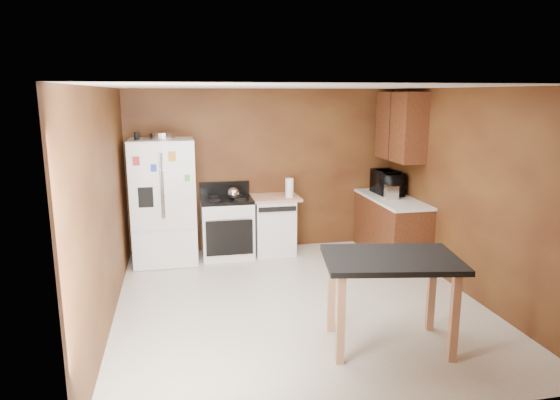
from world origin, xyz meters
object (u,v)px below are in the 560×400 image
object	(u,v)px
roasting_pan	(162,136)
paper_towel	(289,188)
microwave	(387,183)
kettle	(233,193)
island	(391,271)
gas_range	(227,226)
dishwasher	(274,224)
toaster	(391,192)
green_canister	(290,192)
pen_cup	(137,136)
refrigerator	(164,202)

from	to	relation	value
roasting_pan	paper_towel	size ratio (longest dim) A/B	1.30
paper_towel	microwave	xyz separation A→B (m)	(1.53, -0.12, 0.03)
microwave	kettle	bearing A→B (deg)	85.76
paper_towel	microwave	distance (m)	1.53
kettle	island	bearing A→B (deg)	-68.63
roasting_pan	gas_range	xyz separation A→B (m)	(0.89, 0.05, -1.38)
gas_range	island	bearing A→B (deg)	-67.78
kettle	dishwasher	size ratio (longest dim) A/B	0.20
roasting_pan	toaster	xyz separation A→B (m)	(3.28, -0.47, -0.84)
gas_range	island	xyz separation A→B (m)	(1.26, -3.08, 0.31)
green_canister	toaster	bearing A→B (deg)	-21.75
roasting_pan	toaster	size ratio (longest dim) A/B	1.32
green_canister	microwave	bearing A→B (deg)	-9.18
kettle	microwave	size ratio (longest dim) A/B	0.30
pen_cup	island	bearing A→B (deg)	-49.95
pen_cup	dishwasher	size ratio (longest dim) A/B	0.12
refrigerator	island	world-z (taller)	refrigerator
pen_cup	island	distance (m)	4.01
toaster	island	bearing A→B (deg)	-103.44
toaster	island	distance (m)	2.81
pen_cup	paper_towel	distance (m)	2.33
microwave	green_canister	bearing A→B (deg)	78.82
paper_towel	island	bearing A→B (deg)	-84.11
paper_towel	gas_range	bearing A→B (deg)	175.58
paper_towel	refrigerator	bearing A→B (deg)	179.61
kettle	gas_range	bearing A→B (deg)	132.34
microwave	refrigerator	bearing A→B (deg)	85.71
pen_cup	toaster	xyz separation A→B (m)	(3.62, -0.39, -0.85)
refrigerator	island	bearing A→B (deg)	-54.31
pen_cup	gas_range	size ratio (longest dim) A/B	0.10
kettle	dishwasher	bearing A→B (deg)	11.49
pen_cup	gas_range	distance (m)	1.86
pen_cup	refrigerator	world-z (taller)	pen_cup
pen_cup	dishwasher	xyz separation A→B (m)	(1.95, 0.15, -1.40)
kettle	roasting_pan	bearing A→B (deg)	176.87
pen_cup	green_canister	xyz separation A→B (m)	(2.22, 0.17, -0.91)
pen_cup	microwave	xyz separation A→B (m)	(3.70, -0.07, -0.79)
green_canister	dishwasher	distance (m)	0.56
dishwasher	island	xyz separation A→B (m)	(0.54, -3.10, 0.32)
paper_towel	dishwasher	size ratio (longest dim) A/B	0.32
gas_range	green_canister	bearing A→B (deg)	2.53
toaster	dishwasher	xyz separation A→B (m)	(-1.67, 0.54, -0.55)
microwave	gas_range	size ratio (longest dim) A/B	0.54
toaster	dishwasher	size ratio (longest dim) A/B	0.32
green_canister	microwave	world-z (taller)	microwave
green_canister	toaster	size ratio (longest dim) A/B	0.35
pen_cup	dishwasher	distance (m)	2.40
refrigerator	dishwasher	bearing A→B (deg)	2.98
green_canister	toaster	world-z (taller)	toaster
roasting_pan	refrigerator	bearing A→B (deg)	-155.91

